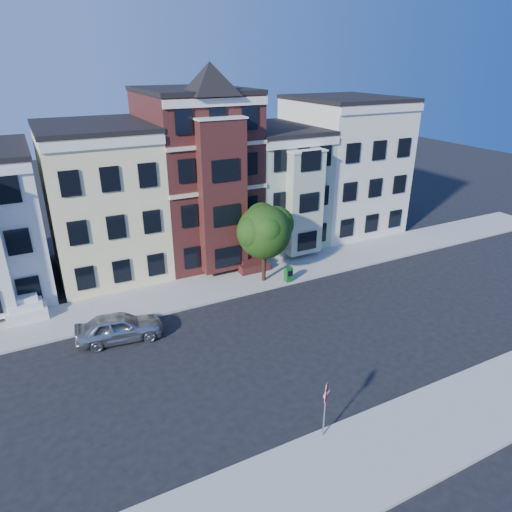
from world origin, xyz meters
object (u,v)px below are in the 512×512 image
parked_car (119,327)px  stop_sign (325,407)px  street_tree (264,235)px  newspaper_box (288,274)px

parked_car → stop_sign: stop_sign is taller
street_tree → stop_sign: street_tree is taller
newspaper_box → stop_sign: (-5.93, -12.60, 0.91)m
stop_sign → street_tree: bearing=48.2°
street_tree → newspaper_box: size_ratio=6.34×
parked_car → newspaper_box: 11.79m
parked_car → stop_sign: 12.36m
stop_sign → parked_car: bearing=94.4°
parked_car → stop_sign: (5.75, -10.92, 0.79)m
street_tree → parked_car: 10.92m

